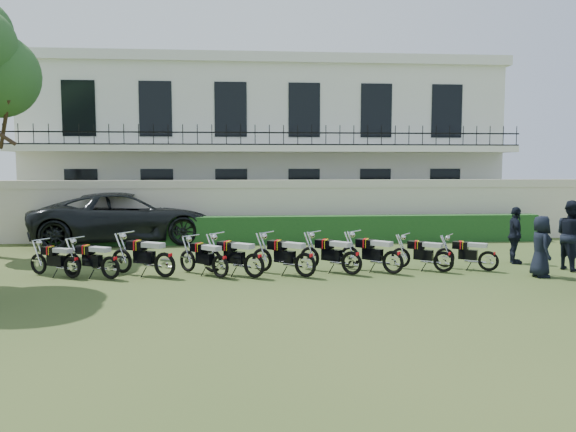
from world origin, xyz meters
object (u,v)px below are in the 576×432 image
(motorcycle_8, at_px, (444,257))
(officer_4, at_px, (572,235))
(motorcycle_0, at_px, (72,262))
(motorcycle_4, at_px, (254,259))
(motorcycle_3, at_px, (220,261))
(suv, at_px, (127,217))
(officer_3, at_px, (541,246))
(motorcycle_2, at_px, (165,259))
(motorcycle_9, at_px, (489,256))
(motorcycle_1, at_px, (110,262))
(motorcycle_7, at_px, (393,256))
(officer_5, at_px, (515,235))
(motorcycle_6, at_px, (352,257))
(motorcycle_5, at_px, (305,259))

(motorcycle_8, distance_m, officer_4, 3.68)
(motorcycle_0, height_order, motorcycle_4, motorcycle_4)
(motorcycle_8, bearing_deg, motorcycle_3, 130.31)
(suv, height_order, officer_3, suv)
(motorcycle_2, distance_m, motorcycle_3, 1.41)
(motorcycle_2, distance_m, motorcycle_9, 8.58)
(motorcycle_0, relative_size, motorcycle_4, 0.94)
(motorcycle_0, xyz_separation_m, officer_4, (13.28, 0.16, 0.52))
(motorcycle_9, height_order, officer_3, officer_3)
(motorcycle_9, height_order, suv, suv)
(suv, bearing_deg, motorcycle_0, 168.64)
(motorcycle_1, distance_m, suv, 7.00)
(motorcycle_7, bearing_deg, officer_5, -28.42)
(motorcycle_0, height_order, motorcycle_3, motorcycle_3)
(motorcycle_6, height_order, suv, suv)
(motorcycle_8, height_order, officer_4, officer_4)
(motorcycle_2, relative_size, motorcycle_8, 1.25)
(motorcycle_2, bearing_deg, officer_5, -52.96)
(motorcycle_7, bearing_deg, motorcycle_6, 134.25)
(motorcycle_2, relative_size, motorcycle_4, 1.10)
(motorcycle_1, distance_m, motorcycle_9, 9.91)
(motorcycle_0, height_order, motorcycle_6, motorcycle_6)
(motorcycle_9, bearing_deg, motorcycle_3, 126.50)
(motorcycle_2, xyz_separation_m, officer_3, (9.62, -0.56, 0.28))
(motorcycle_6, bearing_deg, suv, 87.29)
(motorcycle_6, xyz_separation_m, officer_5, (5.10, 1.39, 0.34))
(motorcycle_1, relative_size, motorcycle_2, 0.91)
(motorcycle_0, distance_m, motorcycle_4, 4.60)
(motorcycle_1, bearing_deg, suv, 36.63)
(motorcycle_1, relative_size, motorcycle_7, 1.11)
(officer_5, bearing_deg, motorcycle_6, 120.58)
(motorcycle_4, relative_size, officer_5, 0.99)
(motorcycle_6, distance_m, motorcycle_7, 1.10)
(motorcycle_4, height_order, motorcycle_6, motorcycle_4)
(motorcycle_9, bearing_deg, officer_4, -53.41)
(suv, bearing_deg, motorcycle_3, -163.10)
(motorcycle_4, height_order, officer_3, officer_3)
(motorcycle_4, relative_size, officer_4, 0.86)
(motorcycle_9, bearing_deg, motorcycle_8, 126.65)
(motorcycle_7, height_order, motorcycle_8, motorcycle_7)
(motorcycle_0, relative_size, motorcycle_3, 1.12)
(motorcycle_7, relative_size, motorcycle_8, 1.02)
(motorcycle_2, xyz_separation_m, suv, (-2.29, 6.82, 0.42))
(motorcycle_3, height_order, motorcycle_6, motorcycle_6)
(motorcycle_5, distance_m, officer_5, 6.54)
(motorcycle_2, relative_size, motorcycle_3, 1.32)
(motorcycle_6, bearing_deg, motorcycle_1, 131.82)
(motorcycle_3, bearing_deg, motorcycle_1, 133.15)
(motorcycle_0, height_order, suv, suv)
(motorcycle_1, height_order, motorcycle_8, motorcycle_1)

